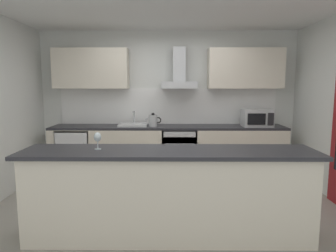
{
  "coord_description": "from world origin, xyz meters",
  "views": [
    {
      "loc": [
        0.04,
        -3.78,
        1.61
      ],
      "look_at": [
        0.01,
        0.36,
        1.05
      ],
      "focal_mm": 32.02,
      "sensor_mm": 36.0,
      "label": 1
    }
  ],
  "objects_px": {
    "refrigerator": "(77,152)",
    "wine_glass": "(98,138)",
    "oven": "(179,151)",
    "range_hood": "(179,76)",
    "kettle": "(153,120)",
    "microwave": "(257,118)",
    "sink": "(133,124)"
  },
  "relations": [
    {
      "from": "oven",
      "to": "microwave",
      "type": "height_order",
      "value": "microwave"
    },
    {
      "from": "kettle",
      "to": "microwave",
      "type": "bearing_deg",
      "value": 0.18
    },
    {
      "from": "oven",
      "to": "range_hood",
      "type": "relative_size",
      "value": 1.11
    },
    {
      "from": "microwave",
      "to": "wine_glass",
      "type": "height_order",
      "value": "microwave"
    },
    {
      "from": "refrigerator",
      "to": "range_hood",
      "type": "height_order",
      "value": "range_hood"
    },
    {
      "from": "sink",
      "to": "kettle",
      "type": "relative_size",
      "value": 1.73
    },
    {
      "from": "refrigerator",
      "to": "sink",
      "type": "height_order",
      "value": "sink"
    },
    {
      "from": "sink",
      "to": "wine_glass",
      "type": "relative_size",
      "value": 2.81
    },
    {
      "from": "range_hood",
      "to": "microwave",
      "type": "bearing_deg",
      "value": -6.61
    },
    {
      "from": "range_hood",
      "to": "wine_glass",
      "type": "xyz_separation_m",
      "value": [
        -0.91,
        -2.32,
        -0.71
      ]
    },
    {
      "from": "microwave",
      "to": "oven",
      "type": "bearing_deg",
      "value": 178.82
    },
    {
      "from": "sink",
      "to": "kettle",
      "type": "distance_m",
      "value": 0.36
    },
    {
      "from": "wine_glass",
      "to": "sink",
      "type": "bearing_deg",
      "value": 87.33
    },
    {
      "from": "wine_glass",
      "to": "range_hood",
      "type": "bearing_deg",
      "value": 68.52
    },
    {
      "from": "sink",
      "to": "oven",
      "type": "bearing_deg",
      "value": -0.78
    },
    {
      "from": "range_hood",
      "to": "oven",
      "type": "bearing_deg",
      "value": -90.0
    },
    {
      "from": "sink",
      "to": "wine_glass",
      "type": "bearing_deg",
      "value": -92.67
    },
    {
      "from": "sink",
      "to": "wine_glass",
      "type": "distance_m",
      "value": 2.2
    },
    {
      "from": "microwave",
      "to": "kettle",
      "type": "height_order",
      "value": "microwave"
    },
    {
      "from": "microwave",
      "to": "kettle",
      "type": "xyz_separation_m",
      "value": [
        -1.82,
        -0.01,
        -0.04
      ]
    },
    {
      "from": "refrigerator",
      "to": "range_hood",
      "type": "distance_m",
      "value": 2.29
    },
    {
      "from": "refrigerator",
      "to": "wine_glass",
      "type": "relative_size",
      "value": 4.78
    },
    {
      "from": "microwave",
      "to": "refrigerator",
      "type": "bearing_deg",
      "value": 179.55
    },
    {
      "from": "oven",
      "to": "refrigerator",
      "type": "relative_size",
      "value": 0.94
    },
    {
      "from": "kettle",
      "to": "wine_glass",
      "type": "distance_m",
      "value": 2.2
    },
    {
      "from": "oven",
      "to": "range_hood",
      "type": "distance_m",
      "value": 1.33
    },
    {
      "from": "refrigerator",
      "to": "range_hood",
      "type": "bearing_deg",
      "value": 4.13
    },
    {
      "from": "refrigerator",
      "to": "kettle",
      "type": "height_order",
      "value": "kettle"
    },
    {
      "from": "kettle",
      "to": "wine_glass",
      "type": "height_order",
      "value": "kettle"
    },
    {
      "from": "microwave",
      "to": "sink",
      "type": "height_order",
      "value": "microwave"
    },
    {
      "from": "oven",
      "to": "wine_glass",
      "type": "xyz_separation_m",
      "value": [
        -0.91,
        -2.19,
        0.61
      ]
    },
    {
      "from": "microwave",
      "to": "wine_glass",
      "type": "xyz_separation_m",
      "value": [
        -2.27,
        -2.16,
        0.02
      ]
    }
  ]
}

